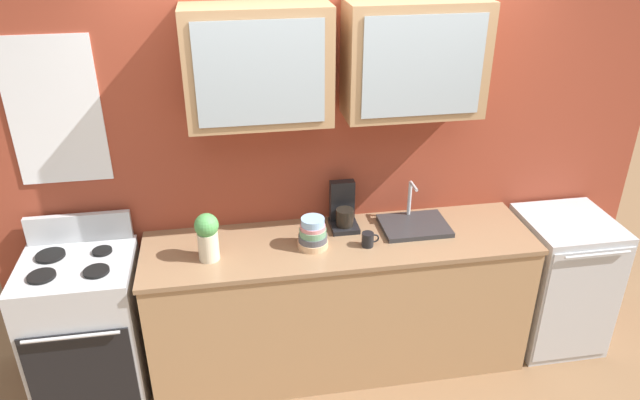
{
  "coord_description": "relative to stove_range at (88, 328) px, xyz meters",
  "views": [
    {
      "loc": [
        -0.64,
        -3.04,
        2.81
      ],
      "look_at": [
        -0.13,
        0.0,
        1.22
      ],
      "focal_mm": 33.54,
      "sensor_mm": 36.0,
      "label": 1
    }
  ],
  "objects": [
    {
      "name": "stove_range",
      "position": [
        0.0,
        0.0,
        0.0
      ],
      "size": [
        0.64,
        0.61,
        1.11
      ],
      "color": "silver",
      "rests_on": "ground_plane"
    },
    {
      "name": "counter",
      "position": [
        1.55,
        0.0,
        -0.01
      ],
      "size": [
        2.38,
        0.63,
        0.93
      ],
      "color": "#A87F56",
      "rests_on": "ground_plane"
    },
    {
      "name": "vase",
      "position": [
        0.77,
        -0.07,
        0.61
      ],
      "size": [
        0.14,
        0.14,
        0.29
      ],
      "color": "beige",
      "rests_on": "counter"
    },
    {
      "name": "coffee_maker",
      "position": [
        1.6,
        0.18,
        0.57
      ],
      "size": [
        0.17,
        0.2,
        0.29
      ],
      "color": "black",
      "rests_on": "counter"
    },
    {
      "name": "bowl_stack",
      "position": [
        1.37,
        -0.03,
        0.54
      ],
      "size": [
        0.18,
        0.18,
        0.19
      ],
      "color": "#E0AD7F",
      "rests_on": "counter"
    },
    {
      "name": "cup_near_sink",
      "position": [
        1.7,
        -0.08,
        0.5
      ],
      "size": [
        0.11,
        0.07,
        0.09
      ],
      "color": "black",
      "rests_on": "counter"
    },
    {
      "name": "ground_plane",
      "position": [
        1.55,
        0.0,
        -0.47
      ],
      "size": [
        10.0,
        10.0,
        0.0
      ],
      "primitive_type": "plane",
      "color": "brown"
    },
    {
      "name": "sink_faucet",
      "position": [
        2.04,
        0.08,
        0.48
      ],
      "size": [
        0.42,
        0.32,
        0.27
      ],
      "color": "#2D2D30",
      "rests_on": "counter"
    },
    {
      "name": "dishwasher",
      "position": [
        3.07,
        -0.0,
        -0.01
      ],
      "size": [
        0.57,
        0.62,
        0.93
      ],
      "color": "silver",
      "rests_on": "ground_plane"
    },
    {
      "name": "back_wall_unit",
      "position": [
        1.54,
        0.32,
        1.08
      ],
      "size": [
        4.18,
        0.42,
        2.89
      ],
      "color": "#993D28",
      "rests_on": "ground_plane"
    }
  ]
}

